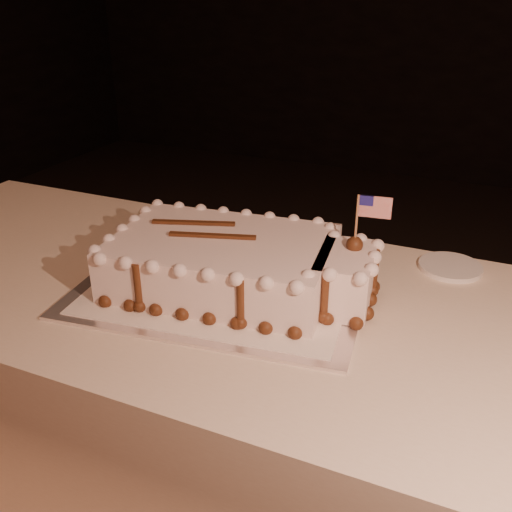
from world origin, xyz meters
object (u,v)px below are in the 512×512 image
at_px(banquet_table, 289,440).
at_px(side_plate, 450,267).
at_px(cake_board, 224,287).
at_px(sheet_cake, 237,264).

distance_m(banquet_table, side_plate, 0.57).
distance_m(cake_board, side_plate, 0.55).
height_order(sheet_cake, side_plate, sheet_cake).
distance_m(banquet_table, cake_board, 0.42).
distance_m(sheet_cake, side_plate, 0.52).
xyz_separation_m(sheet_cake, side_plate, (0.42, 0.30, -0.06)).
bearing_deg(side_plate, sheet_cake, -144.84).
relative_size(banquet_table, side_plate, 16.07).
bearing_deg(sheet_cake, banquet_table, -6.93).
xyz_separation_m(banquet_table, side_plate, (0.28, 0.32, 0.38)).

